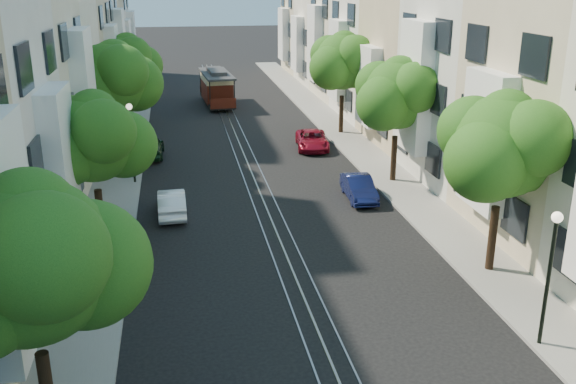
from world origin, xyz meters
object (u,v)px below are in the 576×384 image
tree_e_b (504,149)px  cable_car (217,86)px  tree_w_c (115,79)px  tree_w_d (128,62)px  tree_w_a (31,265)px  parked_car_e_far (312,140)px  tree_w_b (94,141)px  tree_e_d (344,63)px  parked_car_w_far (150,147)px  lamp_west (131,131)px  lamp_east (551,259)px  parked_car_e_mid (359,188)px  parked_car_w_mid (172,203)px  tree_e_c (398,96)px

tree_e_b → cable_car: size_ratio=0.92×
tree_w_c → tree_w_d: (-0.00, 11.00, -0.47)m
tree_w_d → tree_w_a: bearing=-90.0°
tree_w_d → parked_car_e_far: 14.92m
tree_w_b → tree_w_d: 22.00m
tree_e_d → parked_car_w_far: tree_e_d is taller
lamp_west → tree_w_d: bearing=93.4°
tree_w_d → lamp_east: bearing=-67.2°
tree_e_b → tree_w_b: size_ratio=1.07×
tree_w_a → lamp_west: (0.84, 20.02, -1.89)m
lamp_west → tree_w_c: bearing=105.8°
tree_w_a → tree_w_b: bearing=90.0°
tree_w_b → parked_car_w_far: (1.54, 13.24, -3.76)m
parked_car_e_mid → parked_car_w_far: bearing=139.5°
tree_e_b → parked_car_w_far: (-12.86, 18.24, -4.09)m
tree_w_d → parked_car_w_mid: bearing=-81.8°
tree_w_a → cable_car: size_ratio=0.92×
tree_e_c → tree_e_d: tree_e_d is taller
tree_w_d → parked_car_e_far: size_ratio=1.59×
tree_w_a → tree_w_c: (0.00, 23.00, 0.34)m
tree_e_b → tree_w_a: (-14.40, -7.00, 0.00)m
tree_e_d → lamp_east: (-0.96, -26.98, -2.02)m
lamp_west → cable_car: bearing=74.3°
tree_w_c → parked_car_w_mid: tree_w_c is taller
parked_car_w_mid → tree_w_c: bearing=-72.3°
tree_e_c → parked_car_e_mid: bearing=-138.2°
parked_car_w_far → lamp_west: bearing=84.2°
tree_w_b → tree_w_d: bearing=90.0°
tree_w_d → cable_car: tree_w_d is taller
tree_e_c → lamp_west: 13.82m
tree_e_c → parked_car_w_far: (-12.86, 7.24, -3.96)m
tree_e_d → parked_car_w_far: (-12.86, -3.76, -4.23)m
tree_e_b → parked_car_w_mid: size_ratio=1.89×
tree_e_b → tree_w_b: bearing=160.9°
lamp_east → parked_car_e_far: 23.60m
tree_w_a → tree_w_b: (-0.00, 12.00, -0.34)m
cable_car → lamp_west: bearing=-109.5°
tree_e_c → tree_e_d: bearing=90.0°
tree_w_b → parked_car_e_far: (11.54, 13.44, -3.83)m
parked_car_e_mid → tree_e_b: bearing=-70.8°
tree_w_b → parked_car_w_mid: (2.74, 3.09, -3.82)m
tree_e_b → tree_e_c: size_ratio=1.03×
lamp_west → tree_w_a: bearing=-92.4°
lamp_east → parked_car_e_far: bearing=94.6°
tree_e_b → lamp_east: (-0.96, -4.98, -1.89)m
lamp_east → parked_car_w_far: size_ratio=1.11×
parked_car_e_mid → parked_car_w_mid: (-9.06, -0.58, 0.01)m
parked_car_w_mid → parked_car_e_mid: bearing=-177.7°
tree_w_d → cable_car: size_ratio=0.90×
tree_w_a → parked_car_e_mid: tree_w_a is taller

